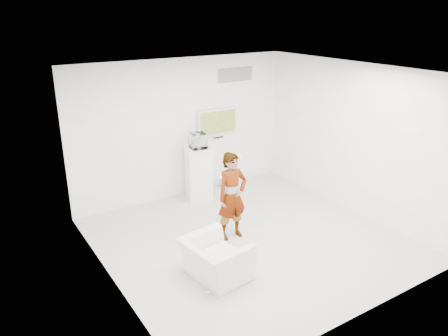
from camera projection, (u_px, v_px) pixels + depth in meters
The scene contains 10 objects.
room at pixel (251, 161), 7.39m from camera, with size 5.01×5.01×3.00m.
tv at pixel (217, 122), 9.74m from camera, with size 1.00×0.08×0.60m, color silver.
logo_decal at pixel (235, 75), 9.68m from camera, with size 0.90×0.02×0.30m, color slate.
person at pixel (232, 196), 7.74m from camera, with size 0.59×0.39×1.61m, color silver.
armchair at pixel (216, 259), 6.70m from camera, with size 0.97×0.85×0.63m, color silver.
pedestal at pixel (199, 173), 9.46m from camera, with size 0.56×0.56×1.15m, color white.
floor_uplight at pixel (221, 182), 10.18m from camera, with size 0.17×0.17×0.26m, color silver.
vitrine at pixel (198, 141), 9.21m from camera, with size 0.32×0.32×0.32m, color white.
console at pixel (198, 143), 9.22m from camera, with size 0.06×0.18×0.25m, color white.
wii_remote at pixel (239, 157), 7.76m from camera, with size 0.03×0.13×0.03m, color white.
Camera 1 is at (-4.14, -5.63, 3.95)m, focal length 35.00 mm.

